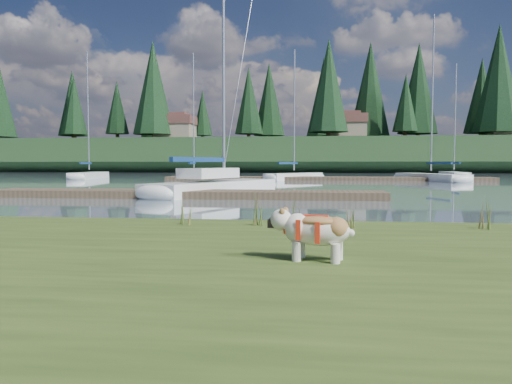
# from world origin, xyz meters

# --- Properties ---
(ground) EXTENTS (200.00, 200.00, 0.00)m
(ground) POSITION_xyz_m (0.00, 30.00, 0.00)
(ground) COLOR gray
(ground) RESTS_ON ground
(bank) EXTENTS (60.00, 9.00, 0.35)m
(bank) POSITION_xyz_m (0.00, -6.00, 0.17)
(bank) COLOR #394D1C
(bank) RESTS_ON ground
(ridge) EXTENTS (200.00, 20.00, 5.00)m
(ridge) POSITION_xyz_m (0.00, 73.00, 2.50)
(ridge) COLOR black
(ridge) RESTS_ON ground
(bulldog) EXTENTS (0.92, 0.47, 0.54)m
(bulldog) POSITION_xyz_m (1.31, -5.23, 0.69)
(bulldog) COLOR silver
(bulldog) RESTS_ON bank
(sailboat_main) EXTENTS (5.32, 9.65, 13.77)m
(sailboat_main) POSITION_xyz_m (-3.05, 12.50, 0.42)
(sailboat_main) COLOR silver
(sailboat_main) RESTS_ON ground
(dock_near) EXTENTS (16.00, 2.00, 0.30)m
(dock_near) POSITION_xyz_m (-4.00, 9.00, 0.15)
(dock_near) COLOR #4C3D2C
(dock_near) RESTS_ON ground
(dock_far) EXTENTS (26.00, 2.20, 0.30)m
(dock_far) POSITION_xyz_m (2.00, 30.00, 0.15)
(dock_far) COLOR #4C3D2C
(dock_far) RESTS_ON ground
(sailboat_bg_0) EXTENTS (2.61, 8.13, 11.58)m
(sailboat_bg_0) POSITION_xyz_m (-19.32, 33.28, 0.32)
(sailboat_bg_0) COLOR silver
(sailboat_bg_0) RESTS_ON ground
(sailboat_bg_1) EXTENTS (2.07, 8.10, 11.96)m
(sailboat_bg_1) POSITION_xyz_m (-10.45, 37.00, 0.33)
(sailboat_bg_1) COLOR silver
(sailboat_bg_1) RESTS_ON ground
(sailboat_bg_2) EXTENTS (5.23, 6.69, 10.85)m
(sailboat_bg_2) POSITION_xyz_m (-0.21, 31.63, 0.33)
(sailboat_bg_2) COLOR silver
(sailboat_bg_2) RESTS_ON ground
(sailboat_bg_3) EXTENTS (4.82, 9.03, 13.09)m
(sailboat_bg_3) POSITION_xyz_m (10.01, 31.00, 0.32)
(sailboat_bg_3) COLOR silver
(sailboat_bg_3) RESTS_ON ground
(sailboat_bg_4) EXTENTS (1.62, 7.39, 10.91)m
(sailboat_bg_4) POSITION_xyz_m (14.33, 39.61, 0.33)
(sailboat_bg_4) COLOR silver
(sailboat_bg_4) RESTS_ON ground
(weed_0) EXTENTS (0.17, 0.14, 0.64)m
(weed_0) POSITION_xyz_m (0.39, -2.32, 0.62)
(weed_0) COLOR #475B23
(weed_0) RESTS_ON bank
(weed_1) EXTENTS (0.17, 0.14, 0.51)m
(weed_1) POSITION_xyz_m (0.99, -2.02, 0.56)
(weed_1) COLOR #475B23
(weed_1) RESTS_ON bank
(weed_2) EXTENTS (0.17, 0.14, 0.56)m
(weed_2) POSITION_xyz_m (4.00, -2.30, 0.59)
(weed_2) COLOR #475B23
(weed_2) RESTS_ON bank
(weed_3) EXTENTS (0.17, 0.14, 0.51)m
(weed_3) POSITION_xyz_m (-0.88, -2.36, 0.56)
(weed_3) COLOR #475B23
(weed_3) RESTS_ON bank
(weed_4) EXTENTS (0.17, 0.14, 0.42)m
(weed_4) POSITION_xyz_m (1.84, -2.53, 0.52)
(weed_4) COLOR #475B23
(weed_4) RESTS_ON bank
(mud_lip) EXTENTS (60.00, 0.50, 0.14)m
(mud_lip) POSITION_xyz_m (0.00, -1.60, 0.07)
(mud_lip) COLOR #33281C
(mud_lip) RESTS_ON ground
(conifer_1) EXTENTS (4.40, 4.40, 11.30)m
(conifer_1) POSITION_xyz_m (-40.00, 71.00, 11.28)
(conifer_1) COLOR #382619
(conifer_1) RESTS_ON ridge
(conifer_2) EXTENTS (6.60, 6.60, 16.05)m
(conifer_2) POSITION_xyz_m (-25.00, 68.00, 13.54)
(conifer_2) COLOR #382619
(conifer_2) RESTS_ON ridge
(conifer_3) EXTENTS (4.84, 4.84, 12.25)m
(conifer_3) POSITION_xyz_m (-10.00, 72.00, 11.74)
(conifer_3) COLOR #382619
(conifer_3) RESTS_ON ridge
(conifer_4) EXTENTS (6.16, 6.16, 15.10)m
(conifer_4) POSITION_xyz_m (3.00, 66.00, 13.09)
(conifer_4) COLOR #382619
(conifer_4) RESTS_ON ridge
(conifer_5) EXTENTS (3.96, 3.96, 10.35)m
(conifer_5) POSITION_xyz_m (15.00, 70.00, 10.83)
(conifer_5) COLOR #382619
(conifer_5) RESTS_ON ridge
(conifer_6) EXTENTS (7.04, 7.04, 17.00)m
(conifer_6) POSITION_xyz_m (28.00, 68.00, 13.99)
(conifer_6) COLOR #382619
(conifer_6) RESTS_ON ridge
(house_0) EXTENTS (6.30, 5.30, 4.65)m
(house_0) POSITION_xyz_m (-22.00, 70.00, 7.31)
(house_0) COLOR gray
(house_0) RESTS_ON ridge
(house_1) EXTENTS (6.30, 5.30, 4.65)m
(house_1) POSITION_xyz_m (6.00, 71.00, 7.31)
(house_1) COLOR gray
(house_1) RESTS_ON ridge
(house_2) EXTENTS (6.30, 5.30, 4.65)m
(house_2) POSITION_xyz_m (30.00, 69.00, 7.31)
(house_2) COLOR gray
(house_2) RESTS_ON ridge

